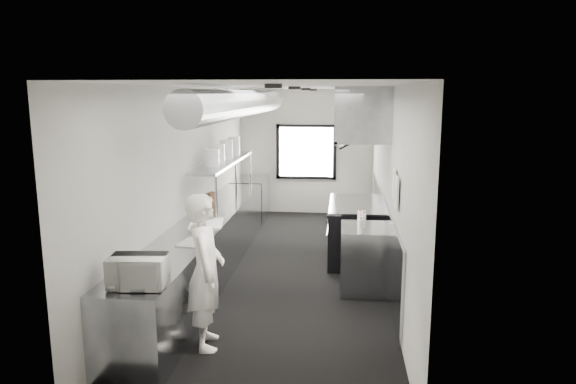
% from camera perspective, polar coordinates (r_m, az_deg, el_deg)
% --- Properties ---
extents(floor, '(3.00, 8.00, 0.01)m').
position_cam_1_polar(floor, '(8.20, -0.08, -8.50)').
color(floor, black).
rests_on(floor, ground).
extents(ceiling, '(3.00, 8.00, 0.01)m').
position_cam_1_polar(ceiling, '(7.74, -0.09, 11.46)').
color(ceiling, silver).
rests_on(ceiling, wall_back).
extents(wall_back, '(3.00, 0.02, 2.80)m').
position_cam_1_polar(wall_back, '(11.80, 2.01, 4.41)').
color(wall_back, beige).
rests_on(wall_back, floor).
extents(wall_front, '(3.00, 0.02, 2.80)m').
position_cam_1_polar(wall_front, '(4.01, -6.30, -8.33)').
color(wall_front, beige).
rests_on(wall_front, floor).
extents(wall_left, '(0.02, 8.00, 2.80)m').
position_cam_1_polar(wall_left, '(8.15, -10.63, 1.35)').
color(wall_left, beige).
rests_on(wall_left, floor).
extents(wall_right, '(0.02, 8.00, 2.80)m').
position_cam_1_polar(wall_right, '(7.84, 10.88, 0.97)').
color(wall_right, beige).
rests_on(wall_right, floor).
extents(wall_cladding, '(0.03, 5.50, 1.10)m').
position_cam_1_polar(wall_cladding, '(8.31, 10.37, -4.46)').
color(wall_cladding, gray).
rests_on(wall_cladding, wall_right).
extents(hvac_duct, '(0.40, 6.40, 0.40)m').
position_cam_1_polar(hvac_duct, '(8.24, -4.70, 9.64)').
color(hvac_duct, '#96999E').
rests_on(hvac_duct, ceiling).
extents(service_window, '(1.36, 0.05, 1.25)m').
position_cam_1_polar(service_window, '(11.77, 1.99, 4.39)').
color(service_window, white).
rests_on(service_window, wall_back).
extents(exhaust_hood, '(0.81, 2.20, 0.88)m').
position_cam_1_polar(exhaust_hood, '(8.41, 7.97, 8.51)').
color(exhaust_hood, gray).
rests_on(exhaust_hood, ceiling).
extents(prep_counter, '(0.70, 6.00, 0.90)m').
position_cam_1_polar(prep_counter, '(7.80, -8.96, -6.18)').
color(prep_counter, gray).
rests_on(prep_counter, floor).
extents(pass_shelf, '(0.45, 3.00, 0.68)m').
position_cam_1_polar(pass_shelf, '(9.01, -6.96, 3.21)').
color(pass_shelf, gray).
rests_on(pass_shelf, prep_counter).
extents(range, '(0.88, 1.60, 0.94)m').
position_cam_1_polar(range, '(8.70, 7.25, -4.23)').
color(range, black).
rests_on(range, floor).
extents(bottle_station, '(0.65, 0.80, 0.90)m').
position_cam_1_polar(bottle_station, '(7.36, 8.32, -7.20)').
color(bottle_station, gray).
rests_on(bottle_station, floor).
extents(far_work_table, '(0.70, 1.20, 0.90)m').
position_cam_1_polar(far_work_table, '(11.31, -4.14, -0.77)').
color(far_work_table, gray).
rests_on(far_work_table, floor).
extents(notice_sheet_a, '(0.02, 0.28, 0.38)m').
position_cam_1_polar(notice_sheet_a, '(6.62, 11.52, 0.93)').
color(notice_sheet_a, white).
rests_on(notice_sheet_a, wall_right).
extents(notice_sheet_b, '(0.02, 0.28, 0.38)m').
position_cam_1_polar(notice_sheet_b, '(6.29, 11.79, -0.06)').
color(notice_sheet_b, white).
rests_on(notice_sheet_b, wall_right).
extents(line_cook, '(0.54, 0.69, 1.69)m').
position_cam_1_polar(line_cook, '(5.67, -8.99, -8.55)').
color(line_cook, white).
rests_on(line_cook, floor).
extents(microwave, '(0.53, 0.42, 0.30)m').
position_cam_1_polar(microwave, '(5.18, -16.07, -8.34)').
color(microwave, silver).
rests_on(microwave, prep_counter).
extents(deli_tub_a, '(0.15, 0.15, 0.11)m').
position_cam_1_polar(deli_tub_a, '(5.89, -15.35, -6.96)').
color(deli_tub_a, beige).
rests_on(deli_tub_a, prep_counter).
extents(deli_tub_b, '(0.15, 0.15, 0.09)m').
position_cam_1_polar(deli_tub_b, '(5.93, -15.35, -6.91)').
color(deli_tub_b, beige).
rests_on(deli_tub_b, prep_counter).
extents(newspaper, '(0.40, 0.47, 0.01)m').
position_cam_1_polar(newspaper, '(6.52, -10.16, -5.44)').
color(newspaper, beige).
rests_on(newspaper, prep_counter).
extents(small_plate, '(0.24, 0.24, 0.02)m').
position_cam_1_polar(small_plate, '(7.03, -9.68, -4.22)').
color(small_plate, white).
rests_on(small_plate, prep_counter).
extents(pastry, '(0.08, 0.08, 0.08)m').
position_cam_1_polar(pastry, '(7.02, -9.69, -3.83)').
color(pastry, tan).
rests_on(pastry, small_plate).
extents(cutting_board, '(0.54, 0.66, 0.02)m').
position_cam_1_polar(cutting_board, '(7.40, -8.93, -3.41)').
color(cutting_board, white).
rests_on(cutting_board, prep_counter).
extents(knife_block, '(0.14, 0.22, 0.22)m').
position_cam_1_polar(knife_block, '(8.54, -8.42, -0.80)').
color(knife_block, brown).
rests_on(knife_block, prep_counter).
extents(plate_stack_a, '(0.27, 0.27, 0.27)m').
position_cam_1_polar(plate_stack_a, '(8.32, -8.31, 3.74)').
color(plate_stack_a, white).
rests_on(plate_stack_a, pass_shelf).
extents(plate_stack_b, '(0.31, 0.31, 0.31)m').
position_cam_1_polar(plate_stack_b, '(8.64, -7.71, 4.15)').
color(plate_stack_b, white).
rests_on(plate_stack_b, pass_shelf).
extents(plate_stack_c, '(0.28, 0.28, 0.33)m').
position_cam_1_polar(plate_stack_c, '(9.20, -6.77, 4.63)').
color(plate_stack_c, white).
rests_on(plate_stack_c, pass_shelf).
extents(plate_stack_d, '(0.26, 0.26, 0.34)m').
position_cam_1_polar(plate_stack_d, '(9.75, -5.94, 5.03)').
color(plate_stack_d, white).
rests_on(plate_stack_d, pass_shelf).
extents(squeeze_bottle_a, '(0.08, 0.08, 0.18)m').
position_cam_1_polar(squeeze_bottle_a, '(6.89, 7.96, -3.76)').
color(squeeze_bottle_a, white).
rests_on(squeeze_bottle_a, bottle_station).
extents(squeeze_bottle_b, '(0.08, 0.08, 0.18)m').
position_cam_1_polar(squeeze_bottle_b, '(7.09, 7.95, -3.35)').
color(squeeze_bottle_b, white).
rests_on(squeeze_bottle_b, bottle_station).
extents(squeeze_bottle_c, '(0.09, 0.09, 0.20)m').
position_cam_1_polar(squeeze_bottle_c, '(7.16, 8.24, -3.13)').
color(squeeze_bottle_c, white).
rests_on(squeeze_bottle_c, bottle_station).
extents(squeeze_bottle_d, '(0.08, 0.08, 0.20)m').
position_cam_1_polar(squeeze_bottle_d, '(7.32, 7.86, -2.83)').
color(squeeze_bottle_d, white).
rests_on(squeeze_bottle_d, bottle_station).
extents(squeeze_bottle_e, '(0.07, 0.07, 0.17)m').
position_cam_1_polar(squeeze_bottle_e, '(7.48, 8.26, -2.66)').
color(squeeze_bottle_e, white).
rests_on(squeeze_bottle_e, bottle_station).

